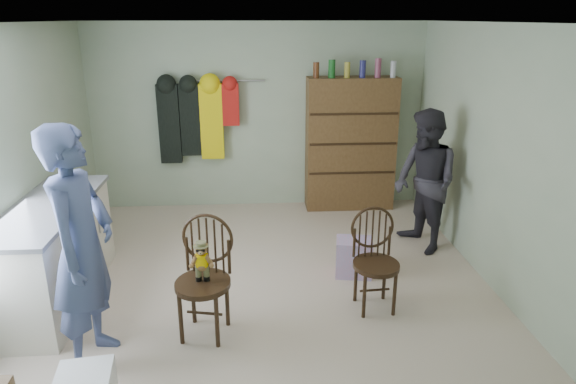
{
  "coord_description": "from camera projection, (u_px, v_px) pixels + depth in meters",
  "views": [
    {
      "loc": [
        -0.07,
        -4.45,
        2.54
      ],
      "look_at": [
        0.25,
        0.2,
        0.95
      ],
      "focal_mm": 32.0,
      "sensor_mm": 36.0,
      "label": 1
    }
  ],
  "objects": [
    {
      "name": "ground_plane",
      "position": [
        264.0,
        291.0,
        5.03
      ],
      "size": [
        5.0,
        5.0,
        0.0
      ],
      "primitive_type": "plane",
      "color": "beige",
      "rests_on": "ground"
    },
    {
      "name": "room_walls",
      "position": [
        260.0,
        121.0,
        5.02
      ],
      "size": [
        5.0,
        5.0,
        5.0
      ],
      "color": "#AEBE9F",
      "rests_on": "ground"
    },
    {
      "name": "counter",
      "position": [
        53.0,
        253.0,
        4.75
      ],
      "size": [
        0.64,
        1.86,
        0.94
      ],
      "color": "silver",
      "rests_on": "ground"
    },
    {
      "name": "chair_front",
      "position": [
        204.0,
        270.0,
        4.21
      ],
      "size": [
        0.54,
        0.54,
        1.02
      ],
      "rotation": [
        0.0,
        0.0,
        -0.22
      ],
      "color": "black",
      "rests_on": "ground"
    },
    {
      "name": "chair_far",
      "position": [
        375.0,
        256.0,
        4.62
      ],
      "size": [
        0.44,
        0.44,
        0.94
      ],
      "rotation": [
        0.0,
        0.0,
        0.07
      ],
      "color": "black",
      "rests_on": "ground"
    },
    {
      "name": "striped_bag",
      "position": [
        354.0,
        257.0,
        5.29
      ],
      "size": [
        0.41,
        0.35,
        0.39
      ],
      "primitive_type": "cube",
      "rotation": [
        0.0,
        0.0,
        -0.17
      ],
      "color": "pink",
      "rests_on": "ground"
    },
    {
      "name": "person_left",
      "position": [
        82.0,
        249.0,
        3.76
      ],
      "size": [
        0.52,
        0.72,
        1.87
      ],
      "primitive_type": "imported",
      "rotation": [
        0.0,
        0.0,
        1.47
      ],
      "color": "#44507D",
      "rests_on": "ground"
    },
    {
      "name": "person_right",
      "position": [
        425.0,
        182.0,
        5.7
      ],
      "size": [
        0.8,
        0.92,
        1.61
      ],
      "primitive_type": "imported",
      "rotation": [
        0.0,
        0.0,
        -1.29
      ],
      "color": "#2D2B33",
      "rests_on": "ground"
    },
    {
      "name": "dresser",
      "position": [
        350.0,
        144.0,
        6.99
      ],
      "size": [
        1.2,
        0.39,
        2.04
      ],
      "color": "brown",
      "rests_on": "ground"
    },
    {
      "name": "coat_rack",
      "position": [
        196.0,
        120.0,
        6.82
      ],
      "size": [
        1.42,
        0.12,
        1.09
      ],
      "color": "#99999E",
      "rests_on": "ground"
    }
  ]
}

